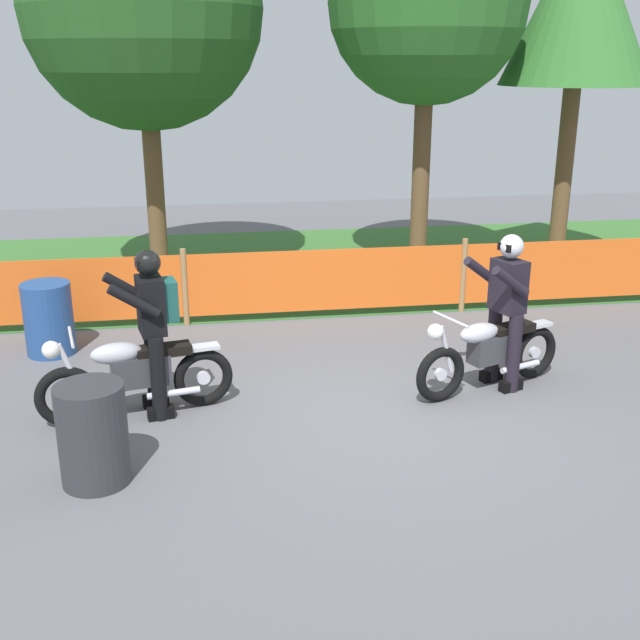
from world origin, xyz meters
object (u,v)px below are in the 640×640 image
object	(u,v)px
oil_drum	(93,434)
rider_trailing	(506,306)
motorcycle_trailing	(489,351)
spare_drum	(49,319)
motorcycle_lead	(135,374)
rider_lead	(153,323)

from	to	relation	value
oil_drum	rider_trailing	bearing A→B (deg)	18.78
motorcycle_trailing	spare_drum	bearing A→B (deg)	-41.09
rider_trailing	spare_drum	distance (m)	5.36
motorcycle_lead	rider_trailing	distance (m)	3.91
motorcycle_trailing	oil_drum	bearing A→B (deg)	-1.51
rider_lead	motorcycle_lead	bearing A→B (deg)	0.51
motorcycle_trailing	spare_drum	size ratio (longest dim) A/B	2.08
motorcycle_lead	motorcycle_trailing	world-z (taller)	motorcycle_lead
rider_lead	oil_drum	world-z (taller)	rider_lead
motorcycle_trailing	oil_drum	xyz separation A→B (m)	(-3.97, -1.34, 0.00)
rider_lead	motorcycle_trailing	bearing A→B (deg)	169.16
motorcycle_lead	motorcycle_trailing	size ratio (longest dim) A/B	1.06
motorcycle_lead	rider_trailing	bearing A→B (deg)	170.71
motorcycle_lead	rider_trailing	size ratio (longest dim) A/B	1.14
rider_lead	oil_drum	size ratio (longest dim) A/B	1.92
spare_drum	motorcycle_lead	bearing A→B (deg)	-59.35
motorcycle_lead	motorcycle_trailing	distance (m)	3.71
motorcycle_trailing	spare_drum	distance (m)	5.20
rider_lead	oil_drum	xyz separation A→B (m)	(-0.47, -1.30, -0.51)
motorcycle_lead	oil_drum	size ratio (longest dim) A/B	2.20
rider_trailing	oil_drum	distance (m)	4.40
rider_trailing	oil_drum	bearing A→B (deg)	-1.42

